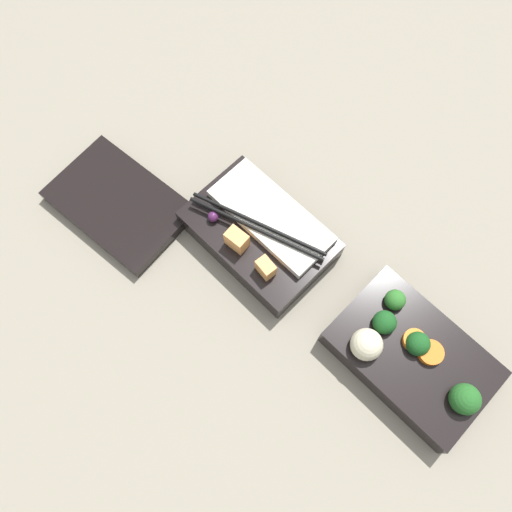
{
  "coord_description": "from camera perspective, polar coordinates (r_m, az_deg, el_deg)",
  "views": [
    {
      "loc": [
        -0.06,
        0.19,
        0.64
      ],
      "look_at": [
        0.1,
        0.03,
        0.04
      ],
      "focal_mm": 35.0,
      "sensor_mm": 36.0,
      "label": 1
    }
  ],
  "objects": [
    {
      "name": "ground_plane",
      "position": [
        0.67,
        7.77,
        -4.88
      ],
      "size": [
        3.0,
        3.0,
        0.0
      ],
      "primitive_type": "plane",
      "color": "gray"
    },
    {
      "name": "bento_tray_vegetable",
      "position": [
        0.65,
        17.2,
        -10.72
      ],
      "size": [
        0.19,
        0.13,
        0.07
      ],
      "color": "black",
      "rests_on": "ground_plane"
    },
    {
      "name": "bento_tray_rice",
      "position": [
        0.67,
        0.29,
        2.56
      ],
      "size": [
        0.19,
        0.13,
        0.06
      ],
      "color": "black",
      "rests_on": "ground_plane"
    },
    {
      "name": "bento_lid",
      "position": [
        0.73,
        -15.38,
        5.81
      ],
      "size": [
        0.2,
        0.14,
        0.02
      ],
      "primitive_type": "cube",
      "rotation": [
        0.0,
        0.0,
        0.1
      ],
      "color": "black",
      "rests_on": "ground_plane"
    }
  ]
}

